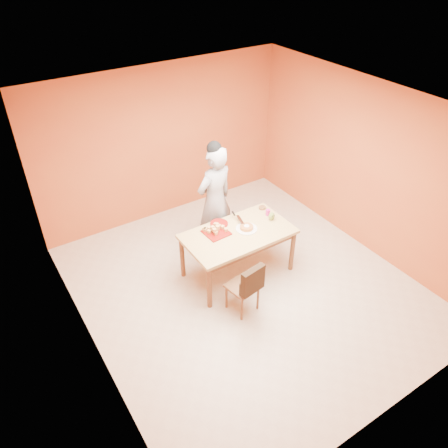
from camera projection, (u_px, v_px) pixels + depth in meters
floor at (245, 286)px, 6.53m from camera, size 5.00×5.00×0.00m
ceiling at (252, 113)px, 4.97m from camera, size 5.00×5.00×0.00m
wall_back at (163, 144)px, 7.46m from camera, size 4.50×0.00×4.50m
wall_left at (80, 273)px, 4.75m from camera, size 0.00×5.00×5.00m
wall_right at (366, 168)px, 6.75m from camera, size 0.00×5.00×5.00m
dining_table at (238, 238)px, 6.41m from camera, size 1.60×0.90×0.76m
dining_chair at (243, 286)px, 5.91m from camera, size 0.44×0.50×0.84m
pastry_pile at (216, 229)px, 6.31m from camera, size 0.30×0.30×0.10m
person at (215, 200)px, 6.79m from camera, size 0.73×0.55×1.83m
pastry_platter at (216, 233)px, 6.34m from camera, size 0.35×0.35×0.02m
red_dinner_plate at (219, 224)px, 6.53m from camera, size 0.32×0.32×0.02m
white_cake_plate at (246, 229)px, 6.42m from camera, size 0.33×0.33×0.01m
sponge_cake at (247, 227)px, 6.41m from camera, size 0.24×0.24×0.04m
cake_server at (240, 220)px, 6.52m from camera, size 0.11×0.25×0.01m
egg_ornament at (272, 216)px, 6.59m from camera, size 0.12×0.10×0.13m
magenta_glass at (268, 212)px, 6.70m from camera, size 0.09×0.09×0.10m
checker_tin at (262, 208)px, 6.87m from camera, size 0.12×0.12×0.03m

